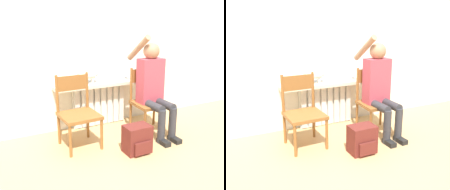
% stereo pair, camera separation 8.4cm
% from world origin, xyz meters
% --- Properties ---
extents(ground_plane, '(12.00, 12.00, 0.00)m').
position_xyz_m(ground_plane, '(0.00, 0.00, 0.00)').
color(ground_plane, tan).
extents(wall_with_window, '(7.00, 0.06, 2.70)m').
position_xyz_m(wall_with_window, '(0.00, 1.23, 1.35)').
color(wall_with_window, white).
rests_on(wall_with_window, ground_plane).
extents(radiator, '(0.83, 0.08, 0.62)m').
position_xyz_m(radiator, '(-0.00, 1.15, 0.31)').
color(radiator, silver).
rests_on(radiator, ground_plane).
extents(windowsill, '(1.39, 0.23, 0.05)m').
position_xyz_m(windowsill, '(0.00, 1.08, 0.64)').
color(windowsill, beige).
rests_on(windowsill, radiator).
extents(window_glass, '(1.33, 0.01, 1.06)m').
position_xyz_m(window_glass, '(0.00, 1.20, 1.20)').
color(window_glass, white).
rests_on(window_glass, windowsill).
extents(chair_left, '(0.47, 0.47, 0.90)m').
position_xyz_m(chair_left, '(-0.53, 0.63, 0.45)').
color(chair_left, brown).
rests_on(chair_left, ground_plane).
extents(chair_right, '(0.48, 0.48, 0.90)m').
position_xyz_m(chair_right, '(0.53, 0.63, 0.45)').
color(chair_right, brown).
rests_on(chair_right, ground_plane).
extents(person, '(0.36, 0.95, 1.37)m').
position_xyz_m(person, '(0.53, 0.53, 0.70)').
color(person, '#333338').
rests_on(person, ground_plane).
extents(cat, '(0.42, 0.10, 0.20)m').
position_xyz_m(cat, '(-0.20, 1.08, 0.79)').
color(cat, silver).
rests_on(cat, windowsill).
extents(backpack, '(0.31, 0.25, 0.34)m').
position_xyz_m(backpack, '(0.03, 0.12, 0.17)').
color(backpack, maroon).
rests_on(backpack, ground_plane).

